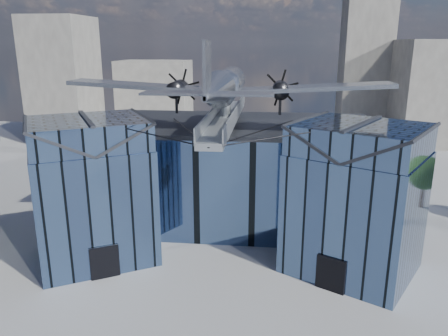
# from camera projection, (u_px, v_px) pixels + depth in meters

# --- Properties ---
(ground_plane) EXTENTS (120.00, 120.00, 0.00)m
(ground_plane) POSITION_uv_depth(u_px,v_px,m) (221.00, 256.00, 37.12)
(ground_plane) COLOR gray
(museum) EXTENTS (32.88, 24.50, 17.60)m
(museum) POSITION_uv_depth(u_px,v_px,m) (228.00, 174.00, 41.15)
(museum) COLOR #405982
(museum) RESTS_ON ground
(bg_towers) EXTENTS (77.00, 24.50, 26.00)m
(bg_towers) POSITION_uv_depth(u_px,v_px,m) (259.00, 84.00, 82.44)
(bg_towers) COLOR gray
(bg_towers) RESTS_ON ground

